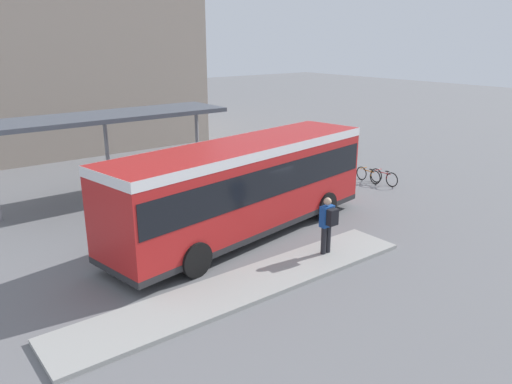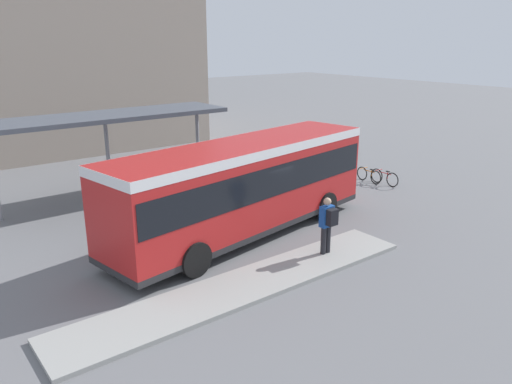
{
  "view_description": "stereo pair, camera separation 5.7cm",
  "coord_description": "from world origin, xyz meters",
  "px_view_note": "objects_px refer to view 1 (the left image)",
  "views": [
    {
      "loc": [
        -9.61,
        -12.94,
        6.57
      ],
      "look_at": [
        0.52,
        0.0,
        1.45
      ],
      "focal_mm": 35.0,
      "sensor_mm": 36.0,
      "label": 1
    },
    {
      "loc": [
        -9.56,
        -12.98,
        6.57
      ],
      "look_at": [
        0.52,
        0.0,
        1.45
      ],
      "focal_mm": 35.0,
      "sensor_mm": 36.0,
      "label": 2
    }
  ],
  "objects_px": {
    "pedestrian_waiting": "(328,222)",
    "bicycle_red": "(384,177)",
    "bicycle_orange": "(368,175)",
    "city_bus": "(244,183)"
  },
  "relations": [
    {
      "from": "pedestrian_waiting",
      "to": "city_bus",
      "type": "bearing_deg",
      "value": 16.96
    },
    {
      "from": "pedestrian_waiting",
      "to": "bicycle_orange",
      "type": "bearing_deg",
      "value": -58.19
    },
    {
      "from": "bicycle_orange",
      "to": "pedestrian_waiting",
      "type": "bearing_deg",
      "value": 125.69
    },
    {
      "from": "pedestrian_waiting",
      "to": "bicycle_red",
      "type": "bearing_deg",
      "value": -63.02
    },
    {
      "from": "pedestrian_waiting",
      "to": "bicycle_orange",
      "type": "distance_m",
      "value": 9.05
    },
    {
      "from": "pedestrian_waiting",
      "to": "bicycle_orange",
      "type": "xyz_separation_m",
      "value": [
        7.66,
        4.74,
        -0.82
      ]
    },
    {
      "from": "bicycle_red",
      "to": "pedestrian_waiting",
      "type": "bearing_deg",
      "value": 117.76
    },
    {
      "from": "bicycle_red",
      "to": "city_bus",
      "type": "bearing_deg",
      "value": 97.06
    },
    {
      "from": "bicycle_red",
      "to": "bicycle_orange",
      "type": "relative_size",
      "value": 1.04
    },
    {
      "from": "city_bus",
      "to": "bicycle_orange",
      "type": "distance_m",
      "value": 8.89
    }
  ]
}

